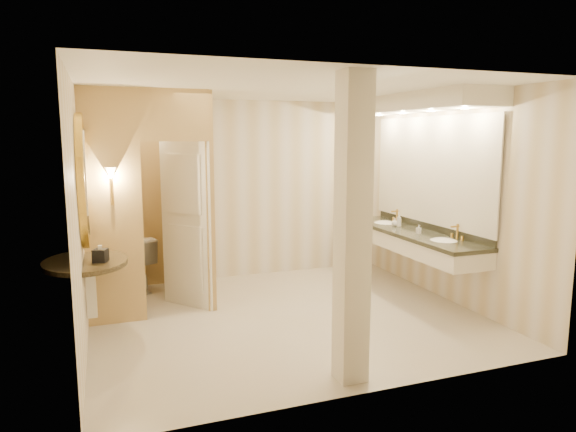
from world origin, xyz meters
name	(u,v)px	position (x,y,z in m)	size (l,w,h in m)	color
floor	(287,316)	(0.00, 0.00, 0.00)	(4.50, 4.50, 0.00)	beige
ceiling	(287,88)	(0.00, 0.00, 2.70)	(4.50, 4.50, 0.00)	white
wall_back	(243,190)	(0.00, 2.00, 1.35)	(4.50, 0.02, 2.70)	silver
wall_front	(371,237)	(0.00, -2.00, 1.35)	(4.50, 0.02, 2.70)	silver
wall_left	(80,216)	(-2.25, 0.00, 1.35)	(0.02, 4.00, 2.70)	silver
wall_right	(447,198)	(2.25, 0.00, 1.35)	(0.02, 4.00, 2.70)	silver
toilet_closet	(177,198)	(-1.13, 0.96, 1.39)	(1.50, 1.55, 2.70)	#D6B970
wall_sconce	(111,175)	(-1.93, 0.43, 1.73)	(0.14, 0.14, 0.42)	gold
vanity	(416,176)	(1.98, 0.34, 1.63)	(0.75, 2.80, 2.09)	silver
console_shelf	(84,215)	(-2.21, 0.05, 1.35)	(1.07, 1.07, 1.98)	black
pillar	(352,231)	(-0.01, -1.71, 1.35)	(0.25, 0.25, 2.70)	silver
tissue_box	(101,255)	(-2.08, -0.09, 0.94)	(0.13, 0.13, 0.13)	black
toilet	(133,263)	(-1.68, 1.75, 0.39)	(0.44, 0.77, 0.78)	white
soap_bottle_a	(419,229)	(1.91, 0.12, 0.93)	(0.05, 0.06, 0.12)	beige
soap_bottle_b	(395,222)	(1.93, 0.74, 0.93)	(0.09, 0.09, 0.11)	silver
soap_bottle_c	(399,220)	(1.96, 0.69, 0.97)	(0.07, 0.07, 0.19)	#C6B28C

